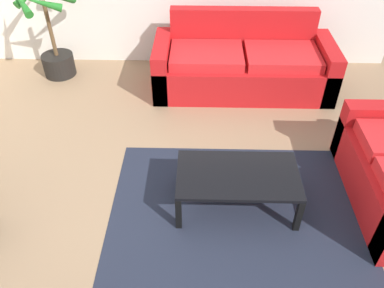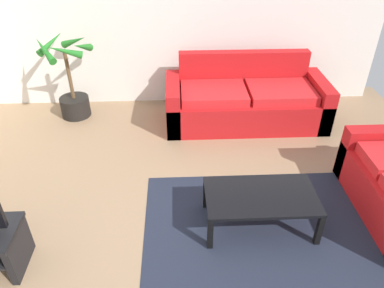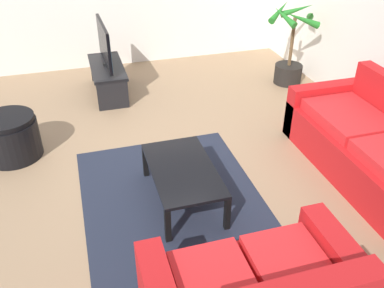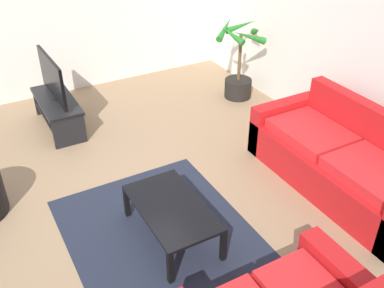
{
  "view_description": "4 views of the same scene",
  "coord_description": "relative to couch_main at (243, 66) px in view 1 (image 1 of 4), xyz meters",
  "views": [
    {
      "loc": [
        0.43,
        -2.05,
        2.64
      ],
      "look_at": [
        0.37,
        0.42,
        0.57
      ],
      "focal_mm": 36.1,
      "sensor_mm": 36.0,
      "label": 1
    },
    {
      "loc": [
        0.0,
        -2.22,
        2.64
      ],
      "look_at": [
        0.14,
        0.67,
        0.69
      ],
      "focal_mm": 34.15,
      "sensor_mm": 36.0,
      "label": 2
    },
    {
      "loc": [
        3.8,
        -0.53,
        2.63
      ],
      "look_at": [
        0.45,
        0.46,
        0.42
      ],
      "focal_mm": 39.04,
      "sensor_mm": 36.0,
      "label": 3
    },
    {
      "loc": [
        3.62,
        -1.09,
        3.08
      ],
      "look_at": [
        0.26,
        0.77,
        0.63
      ],
      "focal_mm": 41.45,
      "sensor_mm": 36.0,
      "label": 4
    }
  ],
  "objects": [
    {
      "name": "potted_palm",
      "position": [
        -2.42,
        0.26,
        0.14
      ],
      "size": [
        0.74,
        0.73,
        1.18
      ],
      "color": "black",
      "rests_on": "ground"
    },
    {
      "name": "couch_main",
      "position": [
        0.0,
        0.0,
        0.0
      ],
      "size": [
        2.18,
        0.9,
        0.9
      ],
      "color": "red",
      "rests_on": "ground"
    },
    {
      "name": "coffee_table",
      "position": [
        -0.19,
        -2.01,
        0.03
      ],
      "size": [
        1.03,
        0.58,
        0.37
      ],
      "color": "black",
      "rests_on": "ground"
    },
    {
      "name": "area_rug",
      "position": [
        -0.19,
        -2.11,
        -0.3
      ],
      "size": [
        2.2,
        1.7,
        0.01
      ],
      "primitive_type": "cube",
      "color": "#1E2333",
      "rests_on": "ground"
    },
    {
      "name": "ground_plane",
      "position": [
        -0.95,
        -2.28,
        -0.3
      ],
      "size": [
        6.6,
        6.6,
        0.0
      ],
      "primitive_type": "plane",
      "color": "#937556"
    }
  ]
}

